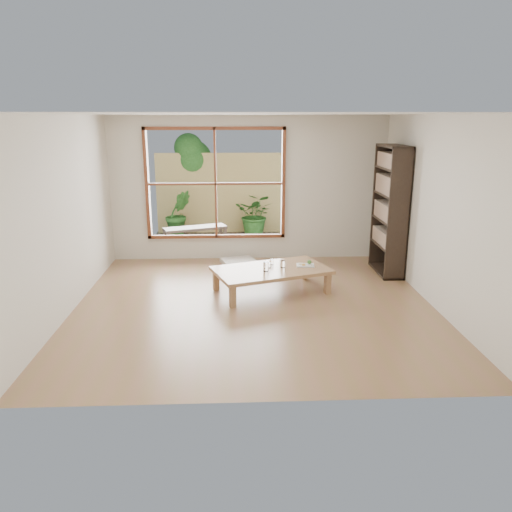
{
  "coord_description": "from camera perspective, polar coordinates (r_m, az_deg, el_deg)",
  "views": [
    {
      "loc": [
        -0.27,
        -6.6,
        2.56
      ],
      "look_at": [
        0.05,
        0.59,
        0.55
      ],
      "focal_mm": 35.0,
      "sensor_mm": 36.0,
      "label": 1
    }
  ],
  "objects": [
    {
      "name": "ground",
      "position": [
        7.09,
        -0.2,
        -5.59
      ],
      "size": [
        5.0,
        5.0,
        0.0
      ],
      "primitive_type": "plane",
      "color": "#95694A",
      "rests_on": "ground"
    },
    {
      "name": "low_table",
      "position": [
        7.5,
        1.76,
        -1.77
      ],
      "size": [
        1.89,
        1.44,
        0.37
      ],
      "rotation": [
        0.0,
        0.0,
        0.34
      ],
      "color": "#98714A",
      "rests_on": "ground"
    },
    {
      "name": "floor_cushion",
      "position": [
        8.96,
        -1.93,
        -0.73
      ],
      "size": [
        0.71,
        0.71,
        0.08
      ],
      "primitive_type": "cube",
      "rotation": [
        0.0,
        0.0,
        0.31
      ],
      "color": "beige",
      "rests_on": "ground"
    },
    {
      "name": "bookshelf",
      "position": [
        8.58,
        15.05,
        5.03
      ],
      "size": [
        0.34,
        0.96,
        2.13
      ],
      "primitive_type": "cube",
      "color": "#2D2119",
      "rests_on": "ground"
    },
    {
      "name": "glass_tall",
      "position": [
        7.34,
        1.13,
        -1.21
      ],
      "size": [
        0.08,
        0.08,
        0.15
      ],
      "primitive_type": "cylinder",
      "color": "silver",
      "rests_on": "low_table"
    },
    {
      "name": "glass_mid",
      "position": [
        7.54,
        3.07,
        -0.93
      ],
      "size": [
        0.07,
        0.07,
        0.1
      ],
      "primitive_type": "cylinder",
      "color": "silver",
      "rests_on": "low_table"
    },
    {
      "name": "glass_short",
      "position": [
        7.68,
        1.78,
        -0.7
      ],
      "size": [
        0.06,
        0.06,
        0.08
      ],
      "primitive_type": "cylinder",
      "color": "silver",
      "rests_on": "low_table"
    },
    {
      "name": "glass_small",
      "position": [
        7.51,
        1.43,
        -1.07
      ],
      "size": [
        0.06,
        0.06,
        0.08
      ],
      "primitive_type": "cylinder",
      "color": "silver",
      "rests_on": "low_table"
    },
    {
      "name": "food_tray",
      "position": [
        7.66,
        5.74,
        -0.97
      ],
      "size": [
        0.28,
        0.21,
        0.08
      ],
      "rotation": [
        0.0,
        0.0,
        -0.09
      ],
      "color": "white",
      "rests_on": "low_table"
    },
    {
      "name": "deck",
      "position": [
        10.48,
        -4.27,
        1.43
      ],
      "size": [
        2.8,
        2.0,
        0.05
      ],
      "primitive_type": "cube",
      "color": "#3E352D",
      "rests_on": "ground"
    },
    {
      "name": "garden_bench",
      "position": [
        10.16,
        -6.96,
        2.99
      ],
      "size": [
        1.3,
        0.77,
        0.4
      ],
      "rotation": [
        0.0,
        0.0,
        0.35
      ],
      "color": "#2D2119",
      "rests_on": "deck"
    },
    {
      "name": "bamboo_fence",
      "position": [
        11.29,
        -4.22,
        7.11
      ],
      "size": [
        2.8,
        0.06,
        1.8
      ],
      "primitive_type": "cube",
      "color": "tan",
      "rests_on": "ground"
    },
    {
      "name": "shrub_right",
      "position": [
        11.02,
        -0.03,
        4.79
      ],
      "size": [
        1.0,
        0.92,
        0.93
      ],
      "primitive_type": "imported",
      "rotation": [
        0.0,
        0.0,
        -0.27
      ],
      "color": "#2C6826",
      "rests_on": "deck"
    },
    {
      "name": "shrub_left",
      "position": [
        10.96,
        -8.88,
        4.79
      ],
      "size": [
        0.69,
        0.62,
        1.02
      ],
      "primitive_type": "imported",
      "rotation": [
        0.0,
        0.0,
        0.36
      ],
      "color": "#2C6826",
      "rests_on": "deck"
    },
    {
      "name": "garden_tree",
      "position": [
        11.54,
        -7.67,
        10.83
      ],
      "size": [
        1.04,
        0.85,
        2.22
      ],
      "color": "#4C3D2D",
      "rests_on": "ground"
    }
  ]
}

